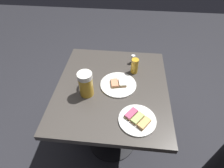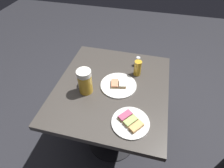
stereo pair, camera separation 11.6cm
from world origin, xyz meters
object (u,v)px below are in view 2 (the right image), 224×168
plate_near (130,122)px  beer_glass_small (138,68)px  plate_far (118,85)px  beer_mug (85,81)px  salt_shaker (138,61)px

plate_near → beer_glass_small: 0.41m
plate_far → beer_mug: bearing=25.4°
plate_far → beer_glass_small: (-0.10, -0.14, 0.05)m
beer_mug → beer_glass_small: beer_mug is taller
plate_near → beer_mug: size_ratio=1.26×
beer_mug → salt_shaker: (-0.28, -0.34, -0.05)m
salt_shaker → beer_glass_small: bearing=95.7°
beer_mug → beer_glass_small: 0.38m
beer_glass_small → plate_near: bearing=93.3°
plate_far → beer_glass_small: beer_glass_small is taller
beer_mug → plate_near: bearing=151.2°
plate_far → salt_shaker: size_ratio=3.53×
beer_glass_small → plate_far: bearing=54.6°
plate_far → plate_near: bearing=115.3°
plate_near → salt_shaker: salt_shaker is taller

